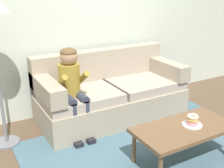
# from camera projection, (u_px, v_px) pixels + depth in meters

# --- Properties ---
(ground) EXTENTS (10.00, 10.00, 0.00)m
(ground) POSITION_uv_depth(u_px,v_px,m) (144.00, 144.00, 3.43)
(ground) COLOR brown
(wall_back) EXTENTS (8.00, 0.10, 2.80)m
(wall_back) POSITION_uv_depth(u_px,v_px,m) (90.00, 13.00, 4.10)
(wall_back) COLOR beige
(wall_back) RESTS_ON ground
(area_rug) EXTENTS (2.79, 2.01, 0.01)m
(area_rug) POSITION_uv_depth(u_px,v_px,m) (157.00, 153.00, 3.22)
(area_rug) COLOR #476675
(area_rug) RESTS_ON ground
(couch) EXTENTS (2.02, 0.90, 0.92)m
(couch) POSITION_uv_depth(u_px,v_px,m) (110.00, 94.00, 4.02)
(couch) COLOR tan
(couch) RESTS_ON ground
(coffee_table) EXTENTS (1.08, 0.55, 0.40)m
(coffee_table) POSITION_uv_depth(u_px,v_px,m) (184.00, 130.00, 2.99)
(coffee_table) COLOR brown
(coffee_table) RESTS_ON ground
(person_child) EXTENTS (0.34, 0.58, 1.10)m
(person_child) POSITION_uv_depth(u_px,v_px,m) (72.00, 84.00, 3.44)
(person_child) COLOR olive
(person_child) RESTS_ON ground
(plate) EXTENTS (0.21, 0.21, 0.01)m
(plate) POSITION_uv_depth(u_px,v_px,m) (192.00, 125.00, 3.01)
(plate) COLOR white
(plate) RESTS_ON coffee_table
(donut) EXTENTS (0.16, 0.16, 0.04)m
(donut) POSITION_uv_depth(u_px,v_px,m) (192.00, 123.00, 3.00)
(donut) COLOR pink
(donut) RESTS_ON plate
(donut_second) EXTENTS (0.14, 0.14, 0.04)m
(donut_second) POSITION_uv_depth(u_px,v_px,m) (193.00, 120.00, 2.99)
(donut_second) COLOR tan
(donut_second) RESTS_ON donut
(donut_third) EXTENTS (0.16, 0.16, 0.04)m
(donut_third) POSITION_uv_depth(u_px,v_px,m) (193.00, 116.00, 2.97)
(donut_third) COLOR beige
(donut_third) RESTS_ON donut_second
(toy_controller) EXTENTS (0.23, 0.09, 0.05)m
(toy_controller) POSITION_uv_depth(u_px,v_px,m) (171.00, 134.00, 3.58)
(toy_controller) COLOR blue
(toy_controller) RESTS_ON ground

